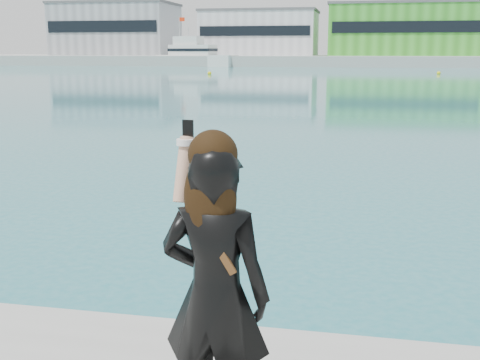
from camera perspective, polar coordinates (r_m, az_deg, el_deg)
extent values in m
cube|color=#9E9E99|center=(133.57, 11.58, 11.06)|extent=(320.00, 40.00, 2.00)
cube|color=gray|center=(142.80, -11.64, 13.73)|extent=(26.00, 16.00, 11.00)
cube|color=black|center=(135.39, -13.02, 14.00)|extent=(24.70, 0.20, 2.42)
cube|color=#59595B|center=(143.09, -11.74, 16.03)|extent=(26.52, 16.32, 0.50)
cube|color=silver|center=(133.49, 1.92, 13.66)|extent=(24.00, 15.00, 9.00)
cube|color=black|center=(126.02, 1.33, 13.96)|extent=(22.80, 0.20, 1.98)
cube|color=#59595B|center=(133.69, 1.94, 15.70)|extent=(24.48, 15.30, 0.50)
cube|color=green|center=(131.84, 15.26, 13.49)|extent=(30.00, 16.00, 10.00)
cube|color=black|center=(123.77, 15.51, 13.82)|extent=(28.50, 0.20, 2.20)
cube|color=#59595B|center=(132.10, 15.40, 15.76)|extent=(30.60, 16.32, 0.50)
cylinder|color=silver|center=(130.36, -5.76, 13.42)|extent=(0.16, 0.16, 8.00)
cube|color=red|center=(130.31, -5.53, 14.92)|extent=(1.20, 0.04, 0.80)
cube|color=silver|center=(121.07, -4.13, 11.22)|extent=(16.83, 8.31, 2.16)
cube|color=silver|center=(121.51, -4.52, 12.20)|extent=(9.66, 5.86, 1.98)
cube|color=silver|center=(121.98, -4.91, 13.04)|extent=(5.99, 4.29, 1.62)
cube|color=black|center=(121.51, -4.52, 12.20)|extent=(9.86, 5.99, 0.54)
cylinder|color=silver|center=(122.01, -4.93, 13.84)|extent=(0.14, 0.14, 1.80)
sphere|color=yellow|center=(83.72, 18.31, 9.50)|extent=(0.50, 0.50, 0.50)
sphere|color=yellow|center=(79.18, -2.91, 9.97)|extent=(0.50, 0.50, 0.50)
imported|color=black|center=(3.47, -2.35, -10.96)|extent=(0.68, 0.48, 1.75)
sphere|color=black|center=(3.22, -2.59, 2.42)|extent=(0.27, 0.27, 0.27)
ellipsoid|color=black|center=(3.22, -2.85, -1.62)|extent=(0.29, 0.15, 0.47)
cylinder|color=tan|center=(3.43, -5.38, 0.99)|extent=(0.10, 0.21, 0.38)
cylinder|color=white|center=(3.44, -5.18, 3.60)|extent=(0.11, 0.11, 0.04)
cube|color=black|center=(3.47, -4.95, 4.65)|extent=(0.07, 0.02, 0.13)
cube|color=#4C2D14|center=(3.26, -2.39, -5.91)|extent=(0.25, 0.04, 0.36)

